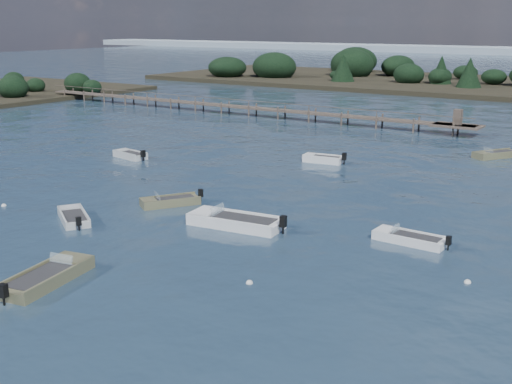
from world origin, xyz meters
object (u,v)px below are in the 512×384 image
Objects in this scene: dinghy_extra_a at (496,156)px; dinghy_extra_b at (170,203)px; dinghy_mid_white_b at (409,240)px; dinghy_near_olive at (47,279)px; dinghy_mid_grey at (74,218)px; jetty at (252,108)px; tender_far_white at (323,160)px; dinghy_mid_white_a at (235,223)px; tender_far_grey at (130,156)px.

dinghy_extra_a is 30.59m from dinghy_extra_b.
dinghy_mid_white_b is (1.71, -25.69, -0.03)m from dinghy_extra_a.
dinghy_near_olive is (-11.82, -14.41, 0.03)m from dinghy_mid_white_b.
jetty is at bearing 110.19° from dinghy_mid_grey.
dinghy_near_olive is at bearing -104.16° from dinghy_extra_a.
tender_far_white is 0.96× the size of dinghy_extra_b.
dinghy_near_olive reaches higher than dinghy_extra_b.
dinghy_mid_grey is at bearing 131.86° from dinghy_near_olive.
dinghy_mid_white_a is 45.10m from jetty.
dinghy_mid_white_b is 1.07× the size of dinghy_mid_grey.
dinghy_extra_b is at bearing -116.94° from dinghy_extra_a.
jetty reaches higher than dinghy_extra_a.
dinghy_extra_a is 1.06× the size of dinghy_mid_white_b.
tender_far_grey is 0.71× the size of dinghy_near_olive.
jetty reaches higher than dinghy_extra_b.
dinghy_mid_white_b is 9.88m from dinghy_mid_white_a.
dinghy_mid_white_a is at bearing -12.06° from dinghy_extra_b.
dinghy_near_olive is (3.75, -12.82, 0.02)m from dinghy_extra_b.
dinghy_extra_a reaches higher than tender_far_grey.
dinghy_near_olive is (-2.38, -11.52, -0.01)m from dinghy_mid_white_a.
dinghy_mid_grey is at bearing -69.81° from jetty.
tender_far_white is 17.17m from dinghy_extra_b.
dinghy_near_olive is at bearing -129.36° from dinghy_mid_white_b.
dinghy_mid_grey is at bearing -114.13° from dinghy_extra_b.
dinghy_extra_b is 0.74× the size of dinghy_near_olive.
tender_far_white is 0.62× the size of dinghy_mid_white_a.
dinghy_extra_b is at bearing -63.62° from jetty.
tender_far_grey is (-12.67, 9.34, 0.02)m from dinghy_extra_b.
dinghy_mid_grey is (-16.44, -33.03, -0.02)m from dinghy_extra_a.
dinghy_extra_a reaches higher than dinghy_mid_white_b.
dinghy_extra_a is at bearing 75.84° from dinghy_near_olive.
tender_far_white reaches higher than dinghy_extra_b.
tender_far_grey is 27.89m from jetty.
jetty is at bearing 133.89° from dinghy_mid_white_b.
dinghy_extra_a is at bearing 63.54° from dinghy_mid_grey.
tender_far_white is 0.84× the size of dinghy_extra_a.
jetty reaches higher than dinghy_near_olive.
tender_far_grey is at bearing 126.53° from dinghy_near_olive.
dinghy_mid_white_a is 1.14× the size of dinghy_near_olive.
dinghy_mid_grey is 0.65× the size of dinghy_mid_white_a.
dinghy_mid_white_b is at bearing 5.81° from dinghy_extra_b.
dinghy_extra_b reaches higher than dinghy_mid_grey.
dinghy_mid_white_b is at bearing -15.36° from tender_far_grey.
tender_far_grey is (-26.53, -17.93, 0.01)m from dinghy_extra_a.
dinghy_extra_a is 1.14× the size of dinghy_mid_grey.
dinghy_near_olive is at bearing -66.10° from jetty.
dinghy_extra_b is at bearing -174.19° from dinghy_mid_white_b.
dinghy_mid_white_b is 19.58m from dinghy_mid_grey.
tender_far_grey is at bearing -78.59° from jetty.
tender_far_white is at bearing 82.69° from dinghy_extra_b.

